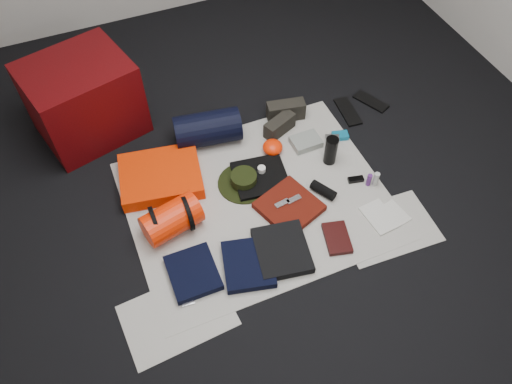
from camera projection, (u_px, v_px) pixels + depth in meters
name	position (u px, v px, depth m)	size (l,w,h in m)	color
floor	(257.00, 201.00, 3.18)	(4.50, 4.50, 0.02)	black
newspaper_mat	(257.00, 200.00, 3.17)	(1.60, 1.30, 0.01)	silver
newspaper_sheet_front_left	(178.00, 315.00, 2.70)	(0.58, 0.40, 0.00)	silver
newspaper_sheet_front_right	(387.00, 228.00, 3.04)	(0.58, 0.40, 0.00)	silver
red_cabinet	(84.00, 99.00, 3.33)	(0.66, 0.55, 0.55)	#4D0507
sleeping_pad	(161.00, 176.00, 3.22)	(0.51, 0.42, 0.09)	#F93202
stuff_sack	(172.00, 219.00, 2.95)	(0.20, 0.20, 0.34)	#FC2804
sack_strap_left	(155.00, 224.00, 2.92)	(0.22, 0.22, 0.03)	black
sack_strap_right	(188.00, 213.00, 2.97)	(0.22, 0.22, 0.03)	black
navy_duffel	(208.00, 129.00, 3.38)	(0.23, 0.23, 0.44)	black
boonie_brim	(244.00, 183.00, 3.24)	(0.34, 0.34, 0.01)	black
boonie_crown	(244.00, 179.00, 3.21)	(0.17, 0.17, 0.07)	black
hiking_boot_left	(280.00, 126.00, 3.48)	(0.24, 0.09, 0.12)	black
hiking_boot_right	(286.00, 111.00, 3.56)	(0.27, 0.10, 0.13)	black
flip_flop_left	(348.00, 112.00, 3.64)	(0.11, 0.29, 0.02)	black
flip_flop_right	(371.00, 101.00, 3.71)	(0.10, 0.26, 0.01)	black
trousers_navy_a	(193.00, 273.00, 2.83)	(0.27, 0.31, 0.05)	black
trousers_navy_b	(248.00, 264.00, 2.86)	(0.28, 0.32, 0.05)	black
trousers_charcoal	(282.00, 250.00, 2.91)	(0.30, 0.35, 0.05)	black
black_tshirt	(260.00, 177.00, 3.25)	(0.34, 0.32, 0.03)	black
red_shirt	(289.00, 207.00, 3.11)	(0.33, 0.33, 0.04)	#551209
orange_stuff_sack	(273.00, 147.00, 3.37)	(0.14, 0.14, 0.09)	#FC2804
first_aid_pouch	(306.00, 142.00, 3.43)	(0.20, 0.15, 0.05)	gray
water_bottle	(331.00, 150.00, 3.28)	(0.08, 0.08, 0.21)	black
speaker	(323.00, 190.00, 3.17)	(0.07, 0.07, 0.17)	black
compact_camera	(332.00, 139.00, 3.45)	(0.10, 0.06, 0.04)	#B6B7BB
cyan_case	(340.00, 136.00, 3.48)	(0.11, 0.07, 0.04)	#0E6487
toiletry_purple	(369.00, 180.00, 3.20)	(0.03, 0.03, 0.09)	#52226F
toiletry_clear	(376.00, 179.00, 3.20)	(0.04, 0.04, 0.11)	#A8ADA8
paperback_book	(337.00, 238.00, 2.98)	(0.14, 0.22, 0.03)	black
map_booklet	(379.00, 217.00, 3.08)	(0.16, 0.23, 0.01)	beige
map_printout	(394.00, 214.00, 3.09)	(0.14, 0.18, 0.01)	beige
sunglasses	(356.00, 179.00, 3.25)	(0.10, 0.04, 0.03)	black
key_cluster	(187.00, 300.00, 2.75)	(0.07, 0.07, 0.01)	#B6B7BB
tape_roll	(262.00, 169.00, 3.25)	(0.05, 0.05, 0.04)	white
energy_bar_a	(282.00, 203.00, 3.08)	(0.10, 0.04, 0.01)	#B6B7BB
energy_bar_b	(294.00, 199.00, 3.10)	(0.10, 0.04, 0.01)	#B6B7BB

